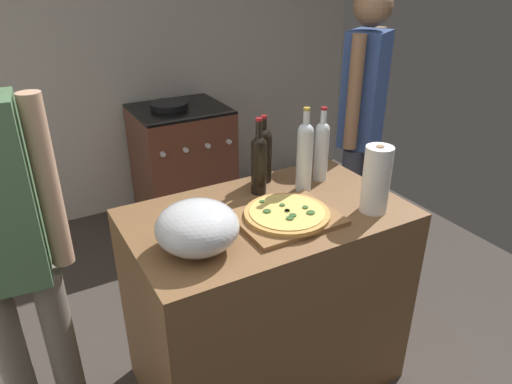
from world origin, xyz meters
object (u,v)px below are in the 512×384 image
(wine_bottle_amber, at_px, (305,154))
(wine_bottle_dark, at_px, (264,152))
(person_in_red, at_px, (361,120))
(mixing_bowl, at_px, (197,227))
(pizza, at_px, (287,213))
(wine_bottle_clear, at_px, (322,148))
(wine_bottle_green, at_px, (259,162))
(stove, at_px, (183,163))
(person_in_stripes, at_px, (9,244))
(paper_towel_roll, at_px, (376,180))

(wine_bottle_amber, xyz_separation_m, wine_bottle_dark, (-0.11, 0.17, -0.03))
(wine_bottle_amber, distance_m, person_in_red, 0.83)
(mixing_bowl, xyz_separation_m, wine_bottle_dark, (0.50, 0.40, 0.05))
(pizza, height_order, wine_bottle_clear, wine_bottle_clear)
(wine_bottle_green, bearing_deg, person_in_red, 21.57)
(wine_bottle_amber, xyz_separation_m, stove, (0.03, 1.64, -0.65))
(pizza, xyz_separation_m, wine_bottle_clear, (0.35, 0.26, 0.13))
(mixing_bowl, bearing_deg, wine_bottle_amber, 20.10)
(stove, bearing_deg, person_in_red, -60.97)
(person_in_stripes, height_order, person_in_red, person_in_red)
(wine_bottle_amber, height_order, wine_bottle_clear, wine_bottle_amber)
(wine_bottle_green, relative_size, wine_bottle_dark, 1.09)
(stove, distance_m, person_in_red, 1.51)
(wine_bottle_dark, xyz_separation_m, person_in_red, (0.81, 0.25, -0.04))
(paper_towel_roll, relative_size, stove, 0.31)
(wine_bottle_clear, xyz_separation_m, person_in_red, (0.57, 0.37, -0.05))
(person_in_red, bearing_deg, pizza, -145.62)
(wine_bottle_amber, bearing_deg, wine_bottle_clear, 22.37)
(wine_bottle_dark, height_order, stove, wine_bottle_dark)
(wine_bottle_green, bearing_deg, wine_bottle_clear, -3.37)
(paper_towel_roll, relative_size, wine_bottle_green, 0.83)
(paper_towel_roll, distance_m, wine_bottle_dark, 0.54)
(mixing_bowl, bearing_deg, wine_bottle_green, 35.32)
(wine_bottle_clear, xyz_separation_m, person_in_stripes, (-1.34, -0.06, -0.07))
(mixing_bowl, relative_size, wine_bottle_amber, 0.79)
(person_in_red, bearing_deg, person_in_stripes, -167.25)
(paper_towel_roll, relative_size, wine_bottle_amber, 0.75)
(stove, height_order, person_in_red, person_in_red)
(paper_towel_roll, bearing_deg, mixing_bowl, 173.63)
(mixing_bowl, xyz_separation_m, stove, (0.64, 1.87, -0.56))
(person_in_stripes, relative_size, person_in_red, 0.99)
(stove, bearing_deg, wine_bottle_dark, -95.27)
(paper_towel_roll, relative_size, wine_bottle_dark, 0.90)
(mixing_bowl, bearing_deg, wine_bottle_clear, 20.52)
(paper_towel_roll, distance_m, person_in_stripes, 1.38)
(wine_bottle_amber, distance_m, wine_bottle_dark, 0.21)
(paper_towel_roll, xyz_separation_m, wine_bottle_dark, (-0.25, 0.48, 0.00))
(stove, relative_size, person_in_red, 0.53)
(mixing_bowl, relative_size, stove, 0.33)
(pizza, relative_size, wine_bottle_clear, 0.98)
(paper_towel_roll, height_order, wine_bottle_green, wine_bottle_green)
(stove, bearing_deg, person_in_stripes, -126.81)
(wine_bottle_amber, distance_m, wine_bottle_green, 0.21)
(paper_towel_roll, height_order, stove, paper_towel_roll)
(pizza, relative_size, mixing_bowl, 1.14)
(pizza, height_order, wine_bottle_dark, wine_bottle_dark)
(pizza, bearing_deg, paper_towel_roll, -16.53)
(wine_bottle_clear, bearing_deg, stove, 93.85)
(wine_bottle_green, relative_size, person_in_red, 0.20)
(wine_bottle_amber, relative_size, wine_bottle_dark, 1.20)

